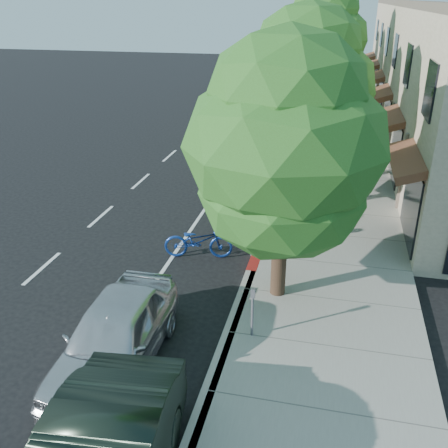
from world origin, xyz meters
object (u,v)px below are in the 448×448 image
(street_tree_5, at_px, (329,45))
(cyclist, at_px, (256,231))
(street_tree_1, at_px, (305,91))
(dark_suv_far, at_px, (291,98))
(street_tree_0, at_px, (285,149))
(street_tree_2, at_px, (315,75))
(street_tree_4, at_px, (326,51))
(pedestrian, at_px, (347,160))
(street_tree_3, at_px, (323,41))
(silver_suv, at_px, (256,161))
(near_car_a, at_px, (115,336))
(white_pickup, at_px, (268,112))
(dark_sedan, at_px, (260,136))
(bicycle, at_px, (198,241))

(street_tree_5, xyz_separation_m, cyclist, (-1.01, -27.61, -3.28))
(street_tree_1, xyz_separation_m, dark_suv_far, (-2.22, 18.43, -3.62))
(street_tree_0, xyz_separation_m, cyclist, (-1.01, 2.39, -3.36))
(street_tree_2, relative_size, street_tree_4, 0.99)
(pedestrian, bearing_deg, street_tree_1, 32.40)
(street_tree_0, relative_size, street_tree_4, 1.00)
(street_tree_3, distance_m, silver_suv, 9.94)
(silver_suv, distance_m, near_car_a, 12.87)
(street_tree_2, relative_size, dark_suv_far, 1.30)
(street_tree_4, distance_m, white_pickup, 6.36)
(cyclist, xyz_separation_m, white_pickup, (-2.09, 17.13, 0.10))
(street_tree_3, distance_m, white_pickup, 5.55)
(street_tree_5, bearing_deg, street_tree_4, -90.00)
(white_pickup, bearing_deg, pedestrian, -58.27)
(street_tree_2, distance_m, white_pickup, 8.79)
(street_tree_2, bearing_deg, white_pickup, 112.42)
(near_car_a, bearing_deg, dark_sedan, 87.82)
(street_tree_1, xyz_separation_m, street_tree_4, (0.00, 18.00, -0.36))
(street_tree_3, distance_m, cyclist, 16.26)
(street_tree_4, distance_m, silver_suv, 15.19)
(street_tree_1, height_order, silver_suv, street_tree_1)
(dark_sedan, height_order, dark_suv_far, dark_suv_far)
(cyclist, bearing_deg, bicycle, 126.48)
(white_pickup, xyz_separation_m, near_car_a, (0.00, -23.01, -0.11))
(silver_suv, bearing_deg, street_tree_0, -83.36)
(street_tree_5, height_order, cyclist, street_tree_5)
(bicycle, bearing_deg, cyclist, -79.98)
(street_tree_4, relative_size, pedestrian, 4.37)
(street_tree_0, height_order, cyclist, street_tree_0)
(street_tree_3, height_order, near_car_a, street_tree_3)
(cyclist, distance_m, white_pickup, 17.25)
(street_tree_2, relative_size, dark_sedan, 1.65)
(street_tree_1, bearing_deg, near_car_a, -108.07)
(street_tree_0, height_order, street_tree_4, street_tree_4)
(silver_suv, height_order, white_pickup, white_pickup)
(street_tree_2, relative_size, street_tree_5, 1.04)
(street_tree_5, xyz_separation_m, dark_sedan, (-2.78, -15.60, -3.37))
(white_pickup, distance_m, dark_suv_far, 5.00)
(white_pickup, height_order, pedestrian, white_pickup)
(street_tree_0, relative_size, white_pickup, 1.15)
(street_tree_3, bearing_deg, silver_suv, -104.11)
(street_tree_0, distance_m, street_tree_3, 18.03)
(silver_suv, height_order, dark_sedan, silver_suv)
(street_tree_2, bearing_deg, dark_sedan, 139.20)
(street_tree_1, bearing_deg, cyclist, -105.61)
(cyclist, bearing_deg, near_car_a, 176.57)
(street_tree_4, height_order, silver_suv, street_tree_4)
(street_tree_3, relative_size, white_pickup, 1.38)
(street_tree_1, xyz_separation_m, street_tree_2, (0.00, 6.00, -0.28))
(street_tree_0, height_order, dark_suv_far, street_tree_0)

